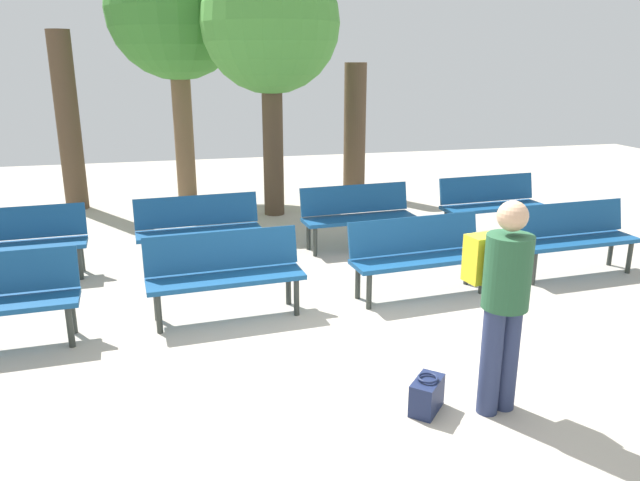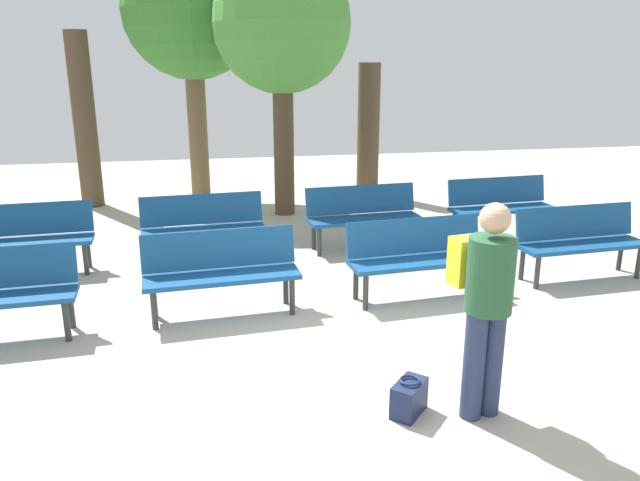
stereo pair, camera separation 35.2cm
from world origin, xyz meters
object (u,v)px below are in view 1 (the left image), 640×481
object	(u,v)px
tree_2	(270,26)
handbag	(427,395)
bench_r1_c3	(490,201)
tree_1	(176,11)
bench_r0_c3	(573,234)
bench_r1_c2	(357,212)
visitor_with_backpack	(502,295)
tree_0	(355,130)
bench_r1_c0	(16,239)
bench_r0_c2	(419,252)
tree_3	(68,122)
bench_r0_c1	(225,270)
bench_r1_c1	(199,225)

from	to	relation	value
tree_2	handbag	xyz separation A→B (m)	(0.09, -6.37, -2.95)
bench_r1_c3	tree_1	bearing A→B (deg)	137.56
bench_r0_c3	bench_r1_c2	distance (m)	2.83
visitor_with_backpack	handbag	size ratio (longest dim) A/B	4.62
bench_r1_c2	visitor_with_backpack	world-z (taller)	visitor_with_backpack
tree_0	handbag	xyz separation A→B (m)	(-1.73, -7.62, -1.12)
bench_r1_c0	visitor_with_backpack	size ratio (longest dim) A/B	0.99
bench_r1_c2	visitor_with_backpack	bearing A→B (deg)	-96.89
bench_r0_c2	handbag	bearing A→B (deg)	-115.73
bench_r1_c3	tree_3	bearing A→B (deg)	148.95
bench_r0_c2	bench_r1_c2	size ratio (longest dim) A/B	1.00
bench_r0_c1	handbag	bearing A→B (deg)	-63.45
tree_3	bench_r1_c0	bearing A→B (deg)	-92.93
bench_r0_c1	tree_2	world-z (taller)	tree_2
bench_r0_c1	bench_r1_c2	world-z (taller)	same
tree_0	bench_r1_c1	bearing A→B (deg)	-131.76
bench_r0_c2	bench_r1_c3	bearing A→B (deg)	40.78
bench_r0_c3	bench_r1_c3	distance (m)	1.89
bench_r1_c3	tree_1	xyz separation A→B (m)	(-4.43, 3.49, 2.88)
bench_r1_c1	tree_0	distance (m)	4.88
bench_r0_c1	tree_3	size ratio (longest dim) A/B	0.53
tree_2	bench_r1_c1	bearing A→B (deg)	-120.78
bench_r1_c2	tree_2	world-z (taller)	tree_2
bench_r1_c2	bench_r0_c3	bearing A→B (deg)	-40.63
bench_r1_c1	tree_1	bearing A→B (deg)	86.48
bench_r0_c2	tree_2	world-z (taller)	tree_2
tree_2	bench_r1_c2	bearing A→B (deg)	-69.24
bench_r1_c1	bench_r0_c2	bearing A→B (deg)	-40.36
bench_r0_c2	tree_2	distance (m)	4.92
bench_r0_c1	visitor_with_backpack	size ratio (longest dim) A/B	0.99
bench_r1_c2	tree_1	size ratio (longest dim) A/B	0.35
bench_r1_c0	bench_r1_c3	world-z (taller)	same
bench_r0_c3	bench_r1_c0	bearing A→B (deg)	164.70
bench_r0_c3	bench_r1_c2	bearing A→B (deg)	139.87
bench_r1_c1	tree_0	world-z (taller)	tree_0
bench_r0_c1	bench_r1_c1	distance (m)	1.83
bench_r1_c3	handbag	bearing A→B (deg)	-127.80
bench_r1_c1	visitor_with_backpack	bearing A→B (deg)	-67.95
bench_r0_c2	bench_r0_c3	size ratio (longest dim) A/B	1.01
tree_0	visitor_with_backpack	bearing A→B (deg)	-98.94
bench_r1_c1	bench_r1_c2	xyz separation A→B (m)	(2.22, 0.17, 0.00)
tree_0	tree_2	size ratio (longest dim) A/B	0.59
tree_0	visitor_with_backpack	world-z (taller)	tree_0
bench_r1_c0	bench_r0_c3	bearing A→B (deg)	-15.42
bench_r0_c1	tree_2	xyz separation A→B (m)	(1.23, 4.17, 2.58)
handbag	bench_r0_c1	bearing A→B (deg)	120.84
tree_2	visitor_with_backpack	size ratio (longest dim) A/B	2.57
bench_r1_c1	tree_3	xyz separation A→B (m)	(-1.98, 3.60, 1.03)
tree_0	bench_r0_c3	bearing A→B (deg)	-75.97
bench_r1_c1	tree_1	size ratio (longest dim) A/B	0.35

